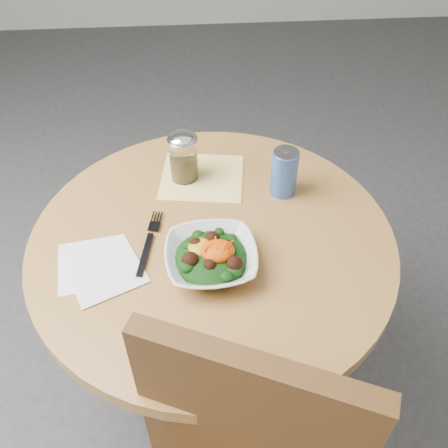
{
  "coord_description": "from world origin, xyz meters",
  "views": [
    {
      "loc": [
        -0.03,
        -0.84,
        1.64
      ],
      "look_at": [
        0.03,
        -0.02,
        0.81
      ],
      "focal_mm": 40.0,
      "sensor_mm": 36.0,
      "label": 1
    }
  ],
  "objects": [
    {
      "name": "ground",
      "position": [
        0.0,
        0.0,
        0.0
      ],
      "size": [
        6.0,
        6.0,
        0.0
      ],
      "primitive_type": "plane",
      "color": "#323234",
      "rests_on": "ground"
    },
    {
      "name": "salad_bowl",
      "position": [
        -0.01,
        -0.09,
        0.78
      ],
      "size": [
        0.22,
        0.22,
        0.08
      ],
      "color": "silver",
      "rests_on": "table"
    },
    {
      "name": "fork",
      "position": [
        -0.15,
        -0.01,
        0.76
      ],
      "size": [
        0.06,
        0.21,
        0.0
      ],
      "color": "black",
      "rests_on": "table"
    },
    {
      "name": "beverage_can",
      "position": [
        0.2,
        0.16,
        0.82
      ],
      "size": [
        0.07,
        0.07,
        0.13
      ],
      "color": "#0D2697",
      "rests_on": "table"
    },
    {
      "name": "table",
      "position": [
        0.0,
        0.0,
        0.55
      ],
      "size": [
        0.9,
        0.9,
        0.75
      ],
      "color": "black",
      "rests_on": "ground"
    },
    {
      "name": "paper_napkins",
      "position": [
        -0.27,
        -0.08,
        0.75
      ],
      "size": [
        0.23,
        0.22,
        0.0
      ],
      "color": "silver",
      "rests_on": "table"
    },
    {
      "name": "cloth_napkin",
      "position": [
        -0.01,
        0.23,
        0.75
      ],
      "size": [
        0.25,
        0.23,
        0.0
      ],
      "primitive_type": "cube",
      "rotation": [
        0.0,
        0.0,
        -0.14
      ],
      "color": "#E6B80C",
      "rests_on": "table"
    },
    {
      "name": "spice_shaker",
      "position": [
        -0.06,
        0.23,
        0.82
      ],
      "size": [
        0.08,
        0.08,
        0.14
      ],
      "color": "silver",
      "rests_on": "table"
    }
  ]
}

